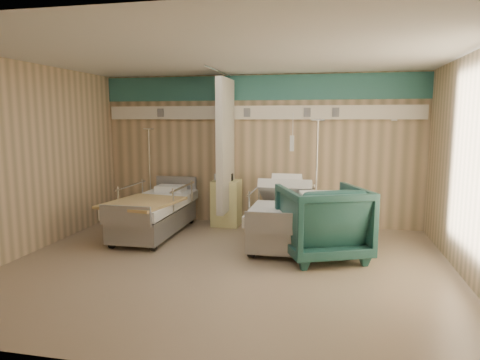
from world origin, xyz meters
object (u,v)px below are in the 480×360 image
iv_stand_right (316,207)px  bed_left (155,217)px  visitor_armchair (323,222)px  bedside_cabinet (226,203)px  bed_right (282,223)px  iv_stand_left (151,202)px

iv_stand_right → bed_left: bearing=-160.9°
visitor_armchair → iv_stand_right: size_ratio=0.58×
bedside_cabinet → iv_stand_right: bearing=1.3°
bed_right → iv_stand_right: 1.07m
visitor_armchair → iv_stand_right: 1.60m
bed_right → visitor_armchair: size_ratio=1.87×
visitor_armchair → iv_stand_right: (-0.15, 1.59, -0.12)m
iv_stand_left → iv_stand_right: bearing=0.2°
iv_stand_left → bedside_cabinet: bearing=-1.0°
bed_right → iv_stand_right: bearing=61.9°
bed_left → visitor_armchair: (2.85, -0.65, 0.21)m
visitor_armchair → bedside_cabinet: bearing=-63.5°
iv_stand_right → iv_stand_left: (-3.18, -0.01, -0.04)m
bedside_cabinet → iv_stand_left: bearing=179.0°
bed_left → bedside_cabinet: size_ratio=2.54×
bed_left → iv_stand_left: size_ratio=1.20×
bed_left → iv_stand_left: bearing=117.4°
visitor_armchair → iv_stand_left: bearing=-48.1°
bed_left → iv_stand_left: 1.04m
bed_right → bed_left: bearing=180.0°
bedside_cabinet → visitor_armchair: (1.80, -1.55, 0.10)m
bedside_cabinet → visitor_armchair: bearing=-40.7°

